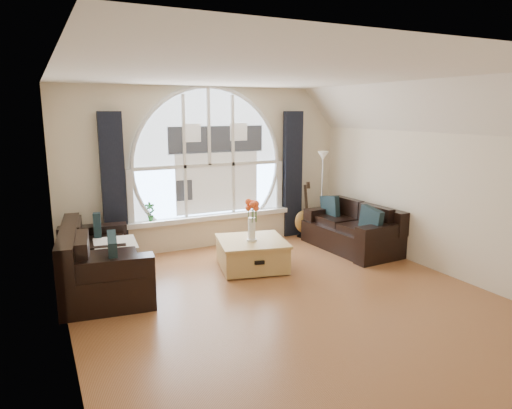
% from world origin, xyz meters
% --- Properties ---
extents(ground, '(5.00, 5.50, 0.01)m').
position_xyz_m(ground, '(0.00, 0.00, 0.00)').
color(ground, brown).
rests_on(ground, ground).
extents(ceiling, '(5.00, 5.50, 0.01)m').
position_xyz_m(ceiling, '(0.00, 0.00, 2.70)').
color(ceiling, silver).
rests_on(ceiling, ground).
extents(wall_back, '(5.00, 0.01, 2.70)m').
position_xyz_m(wall_back, '(0.00, 2.75, 1.35)').
color(wall_back, beige).
rests_on(wall_back, ground).
extents(wall_front, '(5.00, 0.01, 2.70)m').
position_xyz_m(wall_front, '(0.00, -2.75, 1.35)').
color(wall_front, beige).
rests_on(wall_front, ground).
extents(wall_left, '(0.01, 5.50, 2.70)m').
position_xyz_m(wall_left, '(-2.50, 0.00, 1.35)').
color(wall_left, beige).
rests_on(wall_left, ground).
extents(wall_right, '(0.01, 5.50, 2.70)m').
position_xyz_m(wall_right, '(2.50, 0.00, 1.35)').
color(wall_right, beige).
rests_on(wall_right, ground).
extents(attic_slope, '(0.92, 5.50, 0.72)m').
position_xyz_m(attic_slope, '(2.20, 0.00, 2.35)').
color(attic_slope, silver).
rests_on(attic_slope, ground).
extents(arched_window, '(2.60, 0.06, 2.15)m').
position_xyz_m(arched_window, '(0.00, 2.72, 1.62)').
color(arched_window, silver).
rests_on(arched_window, wall_back).
extents(window_sill, '(2.90, 0.22, 0.08)m').
position_xyz_m(window_sill, '(0.00, 2.65, 0.51)').
color(window_sill, white).
rests_on(window_sill, wall_back).
extents(window_frame, '(2.76, 0.08, 2.15)m').
position_xyz_m(window_frame, '(0.00, 2.69, 1.62)').
color(window_frame, white).
rests_on(window_frame, wall_back).
extents(neighbor_house, '(1.70, 0.02, 1.50)m').
position_xyz_m(neighbor_house, '(0.15, 2.71, 1.50)').
color(neighbor_house, silver).
rests_on(neighbor_house, wall_back).
extents(curtain_left, '(0.35, 0.12, 2.30)m').
position_xyz_m(curtain_left, '(-1.60, 2.63, 1.15)').
color(curtain_left, black).
rests_on(curtain_left, ground).
extents(curtain_right, '(0.35, 0.12, 2.30)m').
position_xyz_m(curtain_right, '(1.60, 2.63, 1.15)').
color(curtain_right, black).
rests_on(curtain_right, ground).
extents(sofa_left, '(1.20, 2.03, 0.85)m').
position_xyz_m(sofa_left, '(-1.99, 1.44, 0.40)').
color(sofa_left, black).
rests_on(sofa_left, ground).
extents(sofa_right, '(0.94, 1.74, 0.75)m').
position_xyz_m(sofa_right, '(2.03, 1.40, 0.40)').
color(sofa_right, black).
rests_on(sofa_right, ground).
extents(coffee_chest, '(1.16, 1.16, 0.47)m').
position_xyz_m(coffee_chest, '(0.12, 1.29, 0.24)').
color(coffee_chest, tan).
rests_on(coffee_chest, ground).
extents(throw_blanket, '(0.59, 0.59, 0.10)m').
position_xyz_m(throw_blanket, '(-1.78, 1.61, 0.50)').
color(throw_blanket, silver).
rests_on(throw_blanket, sofa_left).
extents(vase_flowers, '(0.24, 0.24, 0.70)m').
position_xyz_m(vase_flowers, '(0.10, 1.24, 0.82)').
color(vase_flowers, white).
rests_on(vase_flowers, coffee_chest).
extents(floor_lamp, '(0.24, 0.24, 1.60)m').
position_xyz_m(floor_lamp, '(1.96, 2.19, 0.80)').
color(floor_lamp, '#B2B2B2').
rests_on(floor_lamp, ground).
extents(guitar, '(0.39, 0.29, 1.06)m').
position_xyz_m(guitar, '(1.70, 2.36, 0.53)').
color(guitar, olive).
rests_on(guitar, ground).
extents(potted_plant, '(0.18, 0.13, 0.31)m').
position_xyz_m(potted_plant, '(-1.05, 2.65, 0.71)').
color(potted_plant, '#1E6023').
rests_on(potted_plant, window_sill).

